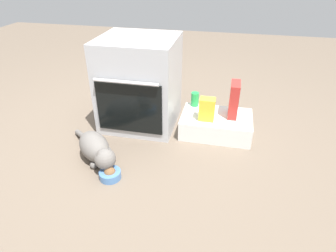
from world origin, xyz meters
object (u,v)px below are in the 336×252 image
at_px(food_bowl, 110,174).
at_px(cat, 96,148).
at_px(soda_can, 195,99).
at_px(snack_bag, 207,109).
at_px(pantry_cabinet, 216,124).
at_px(cereal_box, 234,100).
at_px(oven, 140,83).

bearing_deg(food_bowl, cat, 136.27).
xyz_separation_m(food_bowl, soda_can, (0.44, 0.87, 0.19)).
height_order(cat, soda_can, soda_can).
distance_m(food_bowl, snack_bag, 0.89).
bearing_deg(snack_bag, pantry_cabinet, 43.47).
bearing_deg(soda_can, snack_bag, -60.82).
height_order(snack_bag, soda_can, snack_bag).
height_order(cereal_box, soda_can, cereal_box).
relative_size(food_bowl, snack_bag, 0.80).
xyz_separation_m(food_bowl, cereal_box, (0.76, 0.76, 0.27)).
relative_size(oven, cat, 1.42).
xyz_separation_m(pantry_cabinet, cereal_box, (0.12, 0.04, 0.22)).
distance_m(cat, cereal_box, 1.12).
bearing_deg(cereal_box, cat, -146.41).
bearing_deg(oven, soda_can, 12.81).
bearing_deg(oven, snack_bag, -11.55).
bearing_deg(snack_bag, cereal_box, 29.60).
distance_m(pantry_cabinet, snack_bag, 0.20).
bearing_deg(cereal_box, oven, 179.62).
relative_size(oven, pantry_cabinet, 1.31).
relative_size(cereal_box, soda_can, 2.33).
height_order(pantry_cabinet, cereal_box, cereal_box).
relative_size(cat, cereal_box, 1.87).
height_order(cat, cereal_box, cereal_box).
relative_size(pantry_cabinet, cereal_box, 2.02).
xyz_separation_m(pantry_cabinet, cat, (-0.80, -0.57, 0.03)).
distance_m(oven, soda_can, 0.49).
relative_size(oven, food_bowl, 5.16).
bearing_deg(soda_can, cereal_box, -18.58).
distance_m(food_bowl, cat, 0.23).
xyz_separation_m(cat, soda_can, (0.60, 0.72, 0.11)).
bearing_deg(snack_bag, food_bowl, -130.83).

